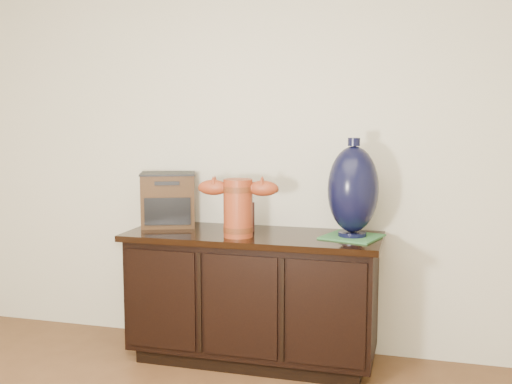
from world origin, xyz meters
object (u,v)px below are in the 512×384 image
(sideboard, at_px, (253,296))
(spray_can, at_px, (249,214))
(tv_radio, at_px, (168,199))
(lamp_base, at_px, (353,190))
(terracotta_vessel, at_px, (238,204))

(sideboard, xyz_separation_m, spray_can, (-0.04, 0.07, 0.47))
(tv_radio, distance_m, lamp_base, 1.14)
(tv_radio, bearing_deg, lamp_base, -24.67)
(sideboard, relative_size, lamp_base, 2.69)
(tv_radio, xyz_separation_m, spray_can, (0.52, -0.04, -0.06))
(sideboard, relative_size, tv_radio, 3.65)
(sideboard, xyz_separation_m, terracotta_vessel, (-0.05, -0.12, 0.55))
(lamp_base, distance_m, spray_can, 0.63)
(sideboard, relative_size, spray_can, 7.26)
(sideboard, xyz_separation_m, lamp_base, (0.56, 0.03, 0.63))
(tv_radio, distance_m, spray_can, 0.53)
(sideboard, distance_m, tv_radio, 0.78)
(sideboard, height_order, spray_can, spray_can)
(sideboard, xyz_separation_m, tv_radio, (-0.57, 0.10, 0.53))
(terracotta_vessel, distance_m, spray_can, 0.20)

